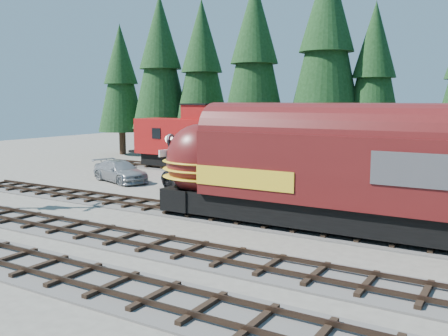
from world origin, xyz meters
The scene contains 7 objects.
ground centered at (0.00, 0.00, 0.00)m, with size 120.00×120.00×0.00m, color #6B665B.
track_spur centered at (-10.00, 18.00, 0.06)m, with size 32.00×3.20×0.33m.
depot centered at (0.00, 10.50, 2.96)m, with size 12.80×7.00×5.30m.
locomotive centered at (0.04, 4.00, 2.67)m, with size 16.94×3.37×4.60m.
caboose centered at (-16.33, 18.00, 2.69)m, with size 10.51×3.05×5.46m.
pickup_truck_a centered at (-9.41, 9.70, 0.89)m, with size 2.96×6.43×1.79m, color black.
pickup_truck_b centered at (-17.35, 9.96, 0.81)m, with size 2.26×5.56×1.61m, color #999DA0.
Camera 1 is at (8.97, -18.11, 6.19)m, focal length 40.00 mm.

